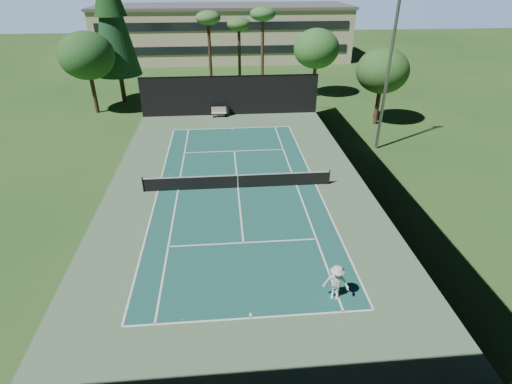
% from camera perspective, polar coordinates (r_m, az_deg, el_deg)
% --- Properties ---
extents(ground, '(160.00, 160.00, 0.00)m').
position_cam_1_polar(ground, '(27.69, -2.60, 0.59)').
color(ground, '#29511E').
rests_on(ground, ground).
extents(apron_slab, '(18.00, 32.00, 0.01)m').
position_cam_1_polar(apron_slab, '(27.69, -2.60, 0.60)').
color(apron_slab, '#517350').
rests_on(apron_slab, ground).
extents(court_surface, '(10.97, 23.77, 0.01)m').
position_cam_1_polar(court_surface, '(27.69, -2.60, 0.61)').
color(court_surface, '#1A554D').
rests_on(court_surface, ground).
extents(court_lines, '(11.07, 23.87, 0.01)m').
position_cam_1_polar(court_lines, '(27.68, -2.60, 0.62)').
color(court_lines, white).
rests_on(court_lines, ground).
extents(tennis_net, '(12.90, 0.10, 1.10)m').
position_cam_1_polar(tennis_net, '(27.43, -2.63, 1.61)').
color(tennis_net, black).
rests_on(tennis_net, ground).
extents(fence, '(18.04, 32.05, 4.03)m').
position_cam_1_polar(fence, '(26.85, -2.70, 4.42)').
color(fence, black).
rests_on(fence, ground).
extents(player, '(1.34, 0.99, 1.85)m').
position_cam_1_polar(player, '(18.77, 11.40, -12.59)').
color(player, silver).
rests_on(player, ground).
extents(tennis_ball_a, '(0.06, 0.06, 0.06)m').
position_cam_1_polar(tennis_ball_a, '(18.35, -10.39, -17.54)').
color(tennis_ball_a, '#B0CF2F').
rests_on(tennis_ball_a, ground).
extents(tennis_ball_b, '(0.06, 0.06, 0.06)m').
position_cam_1_polar(tennis_ball_b, '(31.51, -10.58, 3.88)').
color(tennis_ball_b, '#BAD931').
rests_on(tennis_ball_b, ground).
extents(tennis_ball_c, '(0.08, 0.08, 0.08)m').
position_cam_1_polar(tennis_ball_c, '(29.31, -1.82, 2.40)').
color(tennis_ball_c, '#B6D430').
rests_on(tennis_ball_c, ground).
extents(tennis_ball_d, '(0.07, 0.07, 0.07)m').
position_cam_1_polar(tennis_ball_d, '(29.98, -12.11, 2.36)').
color(tennis_ball_d, '#D3E634').
rests_on(tennis_ball_d, ground).
extents(park_bench, '(1.50, 0.45, 1.02)m').
position_cam_1_polar(park_bench, '(41.68, -5.32, 11.35)').
color(park_bench, beige).
rests_on(park_bench, ground).
extents(trash_bin, '(0.56, 0.56, 0.95)m').
position_cam_1_polar(trash_bin, '(41.98, -4.12, 11.44)').
color(trash_bin, black).
rests_on(trash_bin, ground).
extents(pine_tree, '(4.80, 4.80, 15.00)m').
position_cam_1_polar(pine_tree, '(47.76, -20.14, 23.20)').
color(pine_tree, '#49351F').
rests_on(pine_tree, ground).
extents(palm_a, '(2.80, 2.80, 9.32)m').
position_cam_1_polar(palm_a, '(48.57, -6.85, 23.06)').
color(palm_a, '#432B1C').
rests_on(palm_a, ground).
extents(palm_b, '(2.80, 2.80, 8.42)m').
position_cam_1_polar(palm_b, '(50.69, -2.47, 22.53)').
color(palm_b, '#46331E').
rests_on(palm_b, ground).
extents(palm_c, '(2.80, 2.80, 9.77)m').
position_cam_1_polar(palm_c, '(47.77, 0.96, 23.64)').
color(palm_c, '#4C3620').
rests_on(palm_c, ground).
extents(decid_tree_a, '(5.12, 5.12, 7.62)m').
position_cam_1_polar(decid_tree_a, '(48.19, 8.61, 19.57)').
color(decid_tree_a, '#44311D').
rests_on(decid_tree_a, ground).
extents(decid_tree_b, '(4.80, 4.80, 7.14)m').
position_cam_1_polar(decid_tree_b, '(40.06, 17.63, 16.16)').
color(decid_tree_b, '#4B3220').
rests_on(decid_tree_b, ground).
extents(decid_tree_c, '(5.44, 5.44, 8.09)m').
position_cam_1_polar(decid_tree_c, '(44.92, -23.03, 17.46)').
color(decid_tree_c, '#452F1D').
rests_on(decid_tree_c, ground).
extents(campus_building, '(40.50, 12.50, 8.30)m').
position_cam_1_polar(campus_building, '(70.86, -4.57, 21.81)').
color(campus_building, beige).
rests_on(campus_building, ground).
extents(light_pole, '(0.90, 0.25, 12.22)m').
position_cam_1_polar(light_pole, '(33.60, 18.38, 16.15)').
color(light_pole, gray).
rests_on(light_pole, ground).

